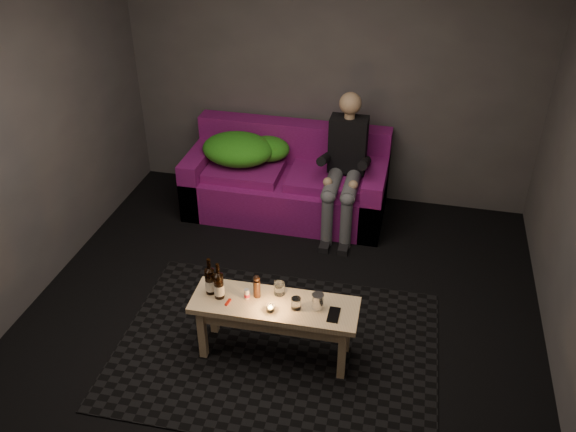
% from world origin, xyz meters
% --- Properties ---
extents(floor, '(4.50, 4.50, 0.00)m').
position_xyz_m(floor, '(0.00, 0.00, 0.00)').
color(floor, black).
rests_on(floor, ground).
extents(room, '(4.50, 4.50, 4.50)m').
position_xyz_m(room, '(0.00, 0.47, 1.64)').
color(room, silver).
rests_on(room, ground).
extents(rug, '(2.37, 1.75, 0.01)m').
position_xyz_m(rug, '(0.06, -0.12, 0.01)').
color(rug, black).
rests_on(rug, floor).
extents(sofa, '(1.92, 0.86, 0.83)m').
position_xyz_m(sofa, '(-0.32, 1.82, 0.30)').
color(sofa, '#6F0E57').
rests_on(sofa, floor).
extents(green_blanket, '(0.84, 0.58, 0.29)m').
position_xyz_m(green_blanket, '(-0.75, 1.81, 0.62)').
color(green_blanket, '#288A19').
rests_on(green_blanket, sofa).
extents(person, '(0.35, 0.80, 1.28)m').
position_xyz_m(person, '(0.26, 1.66, 0.66)').
color(person, black).
rests_on(person, sofa).
extents(coffee_table, '(1.17, 0.40, 0.48)m').
position_xyz_m(coffee_table, '(0.06, -0.17, 0.39)').
color(coffee_table, tan).
rests_on(coffee_table, rug).
extents(beer_bottle_a, '(0.07, 0.07, 0.29)m').
position_xyz_m(beer_bottle_a, '(-0.41, -0.16, 0.58)').
color(beer_bottle_a, black).
rests_on(beer_bottle_a, coffee_table).
extents(beer_bottle_b, '(0.07, 0.07, 0.28)m').
position_xyz_m(beer_bottle_b, '(-0.33, -0.19, 0.58)').
color(beer_bottle_b, black).
rests_on(beer_bottle_b, coffee_table).
extents(salt_shaker, '(0.04, 0.04, 0.08)m').
position_xyz_m(salt_shaker, '(-0.14, -0.17, 0.52)').
color(salt_shaker, silver).
rests_on(salt_shaker, coffee_table).
extents(pepper_mill, '(0.06, 0.06, 0.14)m').
position_xyz_m(pepper_mill, '(-0.08, -0.13, 0.54)').
color(pepper_mill, black).
rests_on(pepper_mill, coffee_table).
extents(tumbler_back, '(0.09, 0.09, 0.09)m').
position_xyz_m(tumbler_back, '(0.07, -0.07, 0.52)').
color(tumbler_back, white).
rests_on(tumbler_back, coffee_table).
extents(tealight, '(0.06, 0.06, 0.04)m').
position_xyz_m(tealight, '(0.05, -0.26, 0.50)').
color(tealight, white).
rests_on(tealight, coffee_table).
extents(tumbler_front, '(0.09, 0.09, 0.08)m').
position_xyz_m(tumbler_front, '(0.21, -0.19, 0.52)').
color(tumbler_front, white).
rests_on(tumbler_front, coffee_table).
extents(steel_cup, '(0.11, 0.11, 0.11)m').
position_xyz_m(steel_cup, '(0.36, -0.15, 0.53)').
color(steel_cup, silver).
rests_on(steel_cup, coffee_table).
extents(smartphone, '(0.08, 0.15, 0.01)m').
position_xyz_m(smartphone, '(0.48, -0.20, 0.48)').
color(smartphone, black).
rests_on(smartphone, coffee_table).
extents(red_lighter, '(0.03, 0.07, 0.01)m').
position_xyz_m(red_lighter, '(-0.26, -0.24, 0.48)').
color(red_lighter, '#B7190B').
rests_on(red_lighter, coffee_table).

